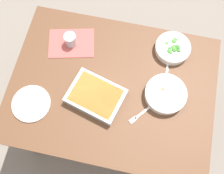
% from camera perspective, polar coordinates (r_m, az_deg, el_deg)
% --- Properties ---
extents(ground_plane, '(6.00, 6.00, 0.00)m').
position_cam_1_polar(ground_plane, '(2.27, 0.00, -6.30)').
color(ground_plane, slate).
extents(dining_table, '(1.20, 0.90, 0.74)m').
position_cam_1_polar(dining_table, '(1.64, 0.00, -1.06)').
color(dining_table, brown).
rests_on(dining_table, ground_plane).
extents(placemat, '(0.32, 0.26, 0.00)m').
position_cam_1_polar(placemat, '(1.69, -8.66, 9.27)').
color(placemat, '#B24C47').
rests_on(placemat, dining_table).
extents(stew_bowl, '(0.24, 0.24, 0.06)m').
position_cam_1_polar(stew_bowl, '(1.54, 11.37, -1.51)').
color(stew_bowl, silver).
rests_on(stew_bowl, dining_table).
extents(broccoli_bowl, '(0.21, 0.21, 0.06)m').
position_cam_1_polar(broccoli_bowl, '(1.67, 12.85, 8.12)').
color(broccoli_bowl, silver).
rests_on(broccoli_bowl, dining_table).
extents(baking_dish, '(0.35, 0.29, 0.06)m').
position_cam_1_polar(baking_dish, '(1.51, -3.49, -1.97)').
color(baking_dish, silver).
rests_on(baking_dish, dining_table).
extents(drink_cup, '(0.07, 0.07, 0.08)m').
position_cam_1_polar(drink_cup, '(1.66, -8.84, 9.87)').
color(drink_cup, '#B2BCC6').
rests_on(drink_cup, dining_table).
extents(side_plate, '(0.22, 0.22, 0.01)m').
position_cam_1_polar(side_plate, '(1.59, -16.90, -3.42)').
color(side_plate, silver).
rests_on(side_plate, dining_table).
extents(spoon_by_stew, '(0.03, 0.18, 0.01)m').
position_cam_1_polar(spoon_by_stew, '(1.60, 11.51, 1.61)').
color(spoon_by_stew, silver).
rests_on(spoon_by_stew, dining_table).
extents(spoon_by_broccoli, '(0.18, 0.05, 0.01)m').
position_cam_1_polar(spoon_by_broccoli, '(1.68, 11.21, 7.81)').
color(spoon_by_broccoli, silver).
rests_on(spoon_by_broccoli, dining_table).
extents(fork_on_table, '(0.13, 0.15, 0.01)m').
position_cam_1_polar(fork_on_table, '(1.51, 6.04, -5.88)').
color(fork_on_table, silver).
rests_on(fork_on_table, dining_table).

